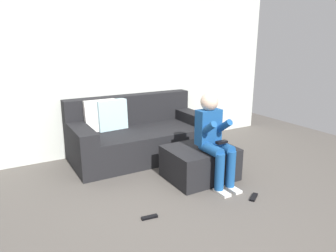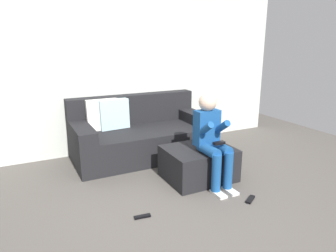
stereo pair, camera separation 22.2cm
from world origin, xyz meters
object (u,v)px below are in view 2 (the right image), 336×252
object	(u,v)px
ottoman	(198,163)
remote_near_ottoman	(250,199)
person_seated	(212,137)
remote_by_storage_bin	(142,216)
couch_sectional	(139,134)

from	to	relation	value
ottoman	remote_near_ottoman	distance (m)	0.80
person_seated	remote_near_ottoman	distance (m)	0.83
remote_near_ottoman	ottoman	bearing A→B (deg)	73.59
person_seated	remote_near_ottoman	bearing A→B (deg)	-73.35
ottoman	remote_near_ottoman	xyz separation A→B (m)	(0.22, -0.75, -0.19)
remote_near_ottoman	remote_by_storage_bin	bearing A→B (deg)	137.45
person_seated	remote_near_ottoman	xyz separation A→B (m)	(0.16, -0.55, -0.59)
ottoman	person_seated	world-z (taller)	person_seated
remote_near_ottoman	remote_by_storage_bin	xyz separation A→B (m)	(-1.20, 0.21, 0.00)
couch_sectional	ottoman	world-z (taller)	couch_sectional
remote_near_ottoman	remote_by_storage_bin	world-z (taller)	same
ottoman	remote_near_ottoman	world-z (taller)	ottoman
couch_sectional	remote_by_storage_bin	xyz separation A→B (m)	(-0.62, -1.65, -0.32)
couch_sectional	remote_by_storage_bin	world-z (taller)	couch_sectional
remote_by_storage_bin	remote_near_ottoman	bearing A→B (deg)	-3.26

